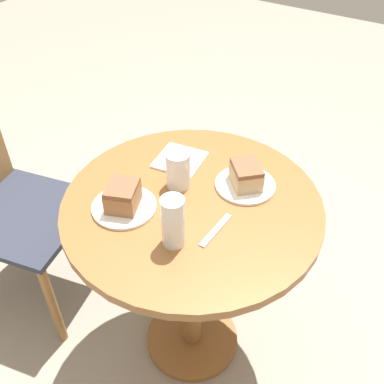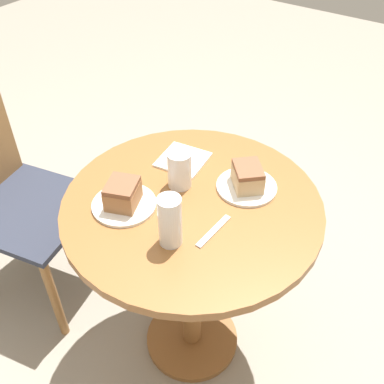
% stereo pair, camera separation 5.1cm
% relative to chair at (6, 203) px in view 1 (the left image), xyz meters
% --- Properties ---
extents(ground_plane, '(8.00, 8.00, 0.00)m').
position_rel_chair_xyz_m(ground_plane, '(0.13, -0.78, -0.50)').
color(ground_plane, gray).
extents(table, '(0.80, 0.80, 0.78)m').
position_rel_chair_xyz_m(table, '(0.13, -0.78, 0.11)').
color(table, brown).
rests_on(table, ground_plane).
extents(chair, '(0.53, 0.54, 0.95)m').
position_rel_chair_xyz_m(chair, '(0.00, 0.00, 0.00)').
color(chair, olive).
rests_on(chair, ground_plane).
extents(plate_near, '(0.19, 0.19, 0.01)m').
position_rel_chair_xyz_m(plate_near, '(0.28, -0.89, 0.28)').
color(plate_near, silver).
rests_on(plate_near, table).
extents(plate_far, '(0.19, 0.19, 0.01)m').
position_rel_chair_xyz_m(plate_far, '(0.00, -0.63, 0.28)').
color(plate_far, silver).
rests_on(plate_far, table).
extents(cake_slice_near, '(0.13, 0.13, 0.07)m').
position_rel_chair_xyz_m(cake_slice_near, '(0.28, -0.89, 0.32)').
color(cake_slice_near, tan).
rests_on(cake_slice_near, plate_near).
extents(cake_slice_far, '(0.13, 0.12, 0.08)m').
position_rel_chair_xyz_m(cake_slice_far, '(0.00, -0.63, 0.33)').
color(cake_slice_far, '#9E6B42').
rests_on(cake_slice_far, plate_far).
extents(glass_lemonade, '(0.07, 0.07, 0.12)m').
position_rel_chair_xyz_m(glass_lemonade, '(0.18, -0.71, 0.33)').
color(glass_lemonade, beige).
rests_on(glass_lemonade, table).
extents(glass_water, '(0.06, 0.06, 0.16)m').
position_rel_chair_xyz_m(glass_water, '(-0.04, -0.83, 0.35)').
color(glass_water, silver).
rests_on(glass_water, table).
extents(napkin_stack, '(0.17, 0.17, 0.01)m').
position_rel_chair_xyz_m(napkin_stack, '(0.29, -0.64, 0.28)').
color(napkin_stack, white).
rests_on(napkin_stack, table).
extents(spoon, '(0.15, 0.03, 0.00)m').
position_rel_chair_xyz_m(spoon, '(0.06, -0.91, 0.28)').
color(spoon, silver).
rests_on(spoon, table).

